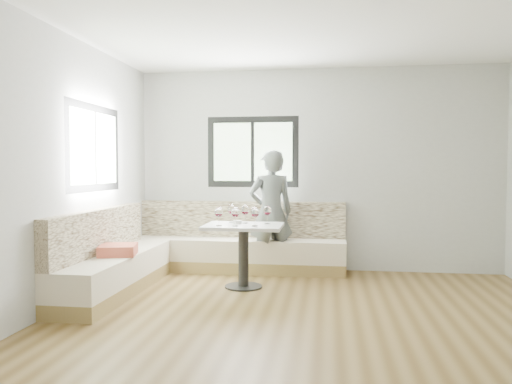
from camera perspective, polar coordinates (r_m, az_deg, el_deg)
room at (r=4.58m, az=5.25°, el=2.64°), size 5.01×5.01×2.81m
banquette at (r=6.46m, az=-7.64°, el=-6.98°), size 2.90×2.80×0.95m
table at (r=5.94m, az=-1.44°, el=-5.55°), size 0.92×0.72×0.75m
person at (r=6.68m, az=1.71°, el=-2.32°), size 0.71×0.59×1.66m
olive_ramekin at (r=5.99m, az=-2.15°, el=-3.46°), size 0.10×0.10×0.04m
wine_glass_a at (r=5.78m, az=-4.29°, el=-2.37°), size 0.10×0.10×0.22m
wine_glass_b at (r=5.73m, az=-2.37°, el=-2.41°), size 0.10×0.10×0.22m
wine_glass_c at (r=5.73m, az=-0.11°, el=-2.40°), size 0.10×0.10×0.22m
wine_glass_d at (r=6.05m, az=-1.24°, el=-2.14°), size 0.10×0.10×0.22m
wine_glass_e at (r=5.97m, az=1.30°, el=-2.20°), size 0.10×0.10×0.22m
wine_glass_f at (r=6.13m, az=-2.80°, el=-2.07°), size 0.10×0.10×0.22m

